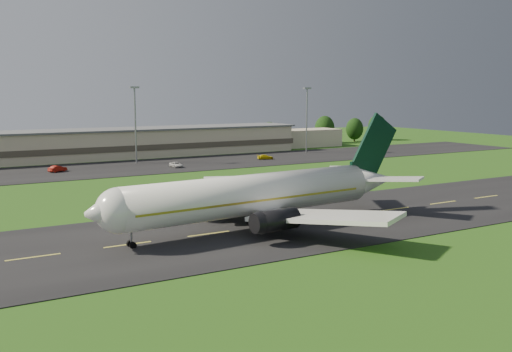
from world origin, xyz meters
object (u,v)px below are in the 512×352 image
airliner (257,195)px  service_vehicle_c (176,165)px  service_vehicle_d (265,157)px  service_vehicle_b (58,169)px  terminal (123,144)px  light_mast_centre (135,115)px  light_mast_east (307,112)px

airliner → service_vehicle_c: 68.27m
airliner → service_vehicle_c: size_ratio=11.25×
service_vehicle_c → service_vehicle_d: 28.43m
airliner → service_vehicle_d: airliner is taller
airliner → service_vehicle_c: bearing=73.2°
airliner → service_vehicle_b: bearing=95.8°
service_vehicle_b → terminal: bearing=-73.4°
terminal → service_vehicle_d: bearing=-38.5°
airliner → light_mast_centre: (8.64, 79.93, 8.08)m
light_mast_centre → service_vehicle_d: size_ratio=4.47×
light_mast_centre → light_mast_east: same height
terminal → service_vehicle_c: terminal is taller
terminal → service_vehicle_b: size_ratio=32.02×
light_mast_centre → service_vehicle_c: size_ratio=4.46×
service_vehicle_d → airliner: bearing=161.7°
airliner → terminal: airliner is taller
light_mast_centre → light_mast_east: bearing=0.0°
terminal → service_vehicle_d: terminal is taller
airliner → service_vehicle_d: 82.17m
service_vehicle_b → airliner: bearing=161.2°
airliner → light_mast_east: 102.49m
terminal → light_mast_east: 56.67m
airliner → light_mast_centre: size_ratio=2.52×
light_mast_centre → light_mast_east: (55.00, 0.00, 0.00)m
light_mast_centre → service_vehicle_c: light_mast_centre is taller
airliner → service_vehicle_c: airliner is taller
service_vehicle_b → light_mast_centre: bearing=-100.1°
light_mast_east → service_vehicle_c: 52.22m
airliner → light_mast_east: bearing=47.0°
light_mast_east → service_vehicle_b: 77.96m
light_mast_centre → service_vehicle_d: bearing=-16.2°
terminal → service_vehicle_b: 33.18m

